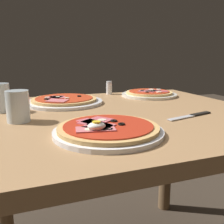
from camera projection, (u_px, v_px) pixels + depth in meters
dining_table at (121, 143)px, 0.94m from camera, size 1.01×0.90×0.72m
pizza_foreground at (108, 130)px, 0.66m from camera, size 0.28×0.28×0.05m
pizza_across_left at (64, 101)px, 1.07m from camera, size 0.32×0.32×0.03m
pizza_across_right at (149, 94)px, 1.26m from camera, size 0.27×0.27×0.03m
water_glass_near at (18, 108)px, 0.78m from camera, size 0.07×0.07×0.10m
water_glass_far at (0, 99)px, 0.91m from camera, size 0.07×0.07×0.10m
knife at (193, 115)px, 0.85m from camera, size 0.19×0.07×0.01m
salt_shaker at (109, 88)px, 1.32m from camera, size 0.03×0.03×0.07m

